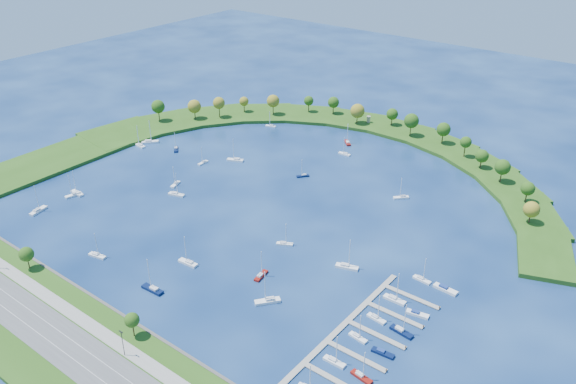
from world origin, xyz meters
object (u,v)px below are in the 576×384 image
Objects in this scene: moored_boat_13 at (188,262)px; docked_boat_11 at (445,289)px; moored_boat_6 at (73,194)px; docked_boat_5 at (383,353)px; moored_boat_4 at (345,153)px; moored_boat_5 at (176,194)px; moored_boat_21 at (285,243)px; moored_boat_19 at (303,175)px; docked_boat_7 at (401,331)px; moored_boat_3 at (175,184)px; docked_boat_6 at (376,318)px; moored_boat_10 at (268,300)px; dock_system at (355,340)px; docked_boat_10 at (422,279)px; moored_boat_12 at (261,275)px; moored_boat_15 at (38,210)px; docked_boat_4 at (358,337)px; moored_boat_11 at (150,141)px; moored_boat_9 at (97,255)px; moored_boat_1 at (203,162)px; moored_boat_8 at (235,160)px; moored_boat_16 at (176,149)px; docked_boat_9 at (417,314)px; moored_boat_2 at (271,126)px; harbor_tower at (369,119)px; moored_boat_18 at (401,197)px; docked_boat_2 at (334,361)px; moored_boat_20 at (347,266)px; moored_boat_0 at (153,289)px; moored_boat_7 at (77,193)px; moored_boat_17 at (347,142)px; docked_boat_8 at (395,299)px; moored_boat_14 at (140,145)px.

moored_boat_13 reaches higher than docked_boat_11.
moored_boat_6 is 1.49× the size of docked_boat_5.
moored_boat_4 is 101.65m from moored_boat_5.
moored_boat_19 is at bearing 91.60° from moored_boat_21.
docked_boat_7 reaches higher than docked_boat_5.
docked_boat_6 is (135.98, -28.39, 0.00)m from moored_boat_3.
moored_boat_6 is at bearing -53.94° from moored_boat_10.
docked_boat_10 reaches higher than dock_system.
moored_boat_5 is 1.05× the size of moored_boat_6.
moored_boat_12 is 91.72m from moored_boat_19.
moored_boat_15 is 1.31× the size of docked_boat_4.
docked_boat_5 is at bearing -67.21° from moored_boat_11.
docked_boat_4 is at bearing 0.24° from moored_boat_9.
moored_boat_1 is at bearing 171.98° from moored_boat_6.
moored_boat_8 is at bearing -62.90° from moored_boat_13.
moored_boat_16 is (-90.42, 76.67, -0.05)m from moored_boat_13.
moored_boat_9 is 1.37× the size of docked_boat_9.
docked_boat_5 is at bearing 122.56° from moored_boat_2.
moored_boat_1 reaches higher than docked_boat_11.
moored_boat_10 is 152.45m from moored_boat_16.
moored_boat_9 is at bearing -93.55° from harbor_tower.
moored_boat_4 is 0.79× the size of moored_boat_8.
docked_boat_11 is (68.68, 12.57, -0.15)m from moored_boat_21.
moored_boat_1 is 1.02× the size of docked_boat_11.
docked_boat_4 is (89.61, -89.41, 0.01)m from moored_boat_19.
moored_boat_18 reaches higher than moored_boat_1.
moored_boat_13 is 79.48m from docked_boat_2.
moored_boat_16 is at bearing 163.75° from docked_boat_4.
moored_boat_6 is 130.61m from moored_boat_10.
docked_boat_6 is at bearing 59.29° from moored_boat_3.
moored_boat_2 is 138.90m from moored_boat_21.
moored_boat_1 reaches higher than docked_boat_5.
moored_boat_20 is at bearing -83.84° from moored_boat_15.
moored_boat_1 is at bearing 175.05° from docked_boat_11.
moored_boat_2 is 0.87× the size of moored_boat_12.
moored_boat_10 is 1.09× the size of moored_boat_13.
moored_boat_5 is 0.96× the size of moored_boat_13.
moored_boat_8 reaches higher than docked_boat_9.
moored_boat_18 reaches higher than dock_system.
moored_boat_20 is (50.98, 58.35, -0.01)m from moored_boat_0.
moored_boat_20 reaches higher than moored_boat_19.
moored_boat_5 is 0.85× the size of moored_boat_11.
moored_boat_2 is 0.79× the size of moored_boat_7.
moored_boat_12 reaches higher than dock_system.
moored_boat_3 is 69.16m from moored_boat_9.
dock_system is 7.26× the size of moored_boat_18.
moored_boat_3 is at bearing 112.08° from moored_boat_17.
dock_system is 27.31m from docked_boat_8.
moored_boat_14 is (-89.86, -112.73, -3.24)m from harbor_tower.
moored_boat_17 reaches higher than docked_boat_10.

